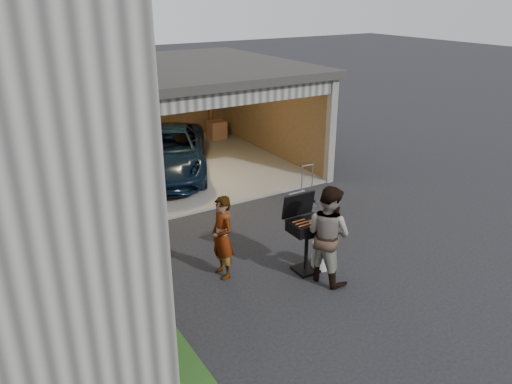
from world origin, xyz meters
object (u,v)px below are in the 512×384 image
minivan (167,154)px  hand_truck (307,197)px  bbq_grill (306,228)px  propane_tank (321,255)px  woman (222,237)px  man (328,234)px  plywood_panel (148,312)px

minivan → hand_truck: minivan is taller
bbq_grill → propane_tank: (0.30, -0.08, -0.59)m
minivan → woman: woman is taller
man → propane_tank: (0.16, 0.35, -0.62)m
minivan → woman: size_ratio=2.97×
minivan → propane_tank: bearing=-60.9°
bbq_grill → plywood_panel: bearing=-172.3°
plywood_panel → man: bearing=-0.4°
propane_tank → woman: bearing=157.1°
minivan → bbq_grill: size_ratio=3.14×
man → woman: bearing=41.7°
bbq_grill → minivan: bearing=91.9°
woman → hand_truck: 3.66m
man → bbq_grill: (-0.14, 0.44, -0.03)m
minivan → plywood_panel: (-2.86, -6.37, -0.14)m
man → bbq_grill: man is taller
propane_tank → plywood_panel: (-3.36, -0.33, 0.22)m
woman → bbq_grill: size_ratio=1.06×
minivan → hand_truck: bearing=-36.2°
woman → man: size_ratio=0.86×
minivan → propane_tank: 6.07m
minivan → hand_truck: size_ratio=4.49×
propane_tank → plywood_panel: bearing=-174.4°
man → hand_truck: bearing=-44.2°
hand_truck → bbq_grill: bearing=-120.4°
minivan → bbq_grill: 5.96m
minivan → bbq_grill: bearing=-63.7°
bbq_grill → hand_truck: (1.83, 2.36, -0.65)m
plywood_panel → bbq_grill: bearing=7.7°
hand_truck → man: bearing=-113.9°
minivan → plywood_panel: bearing=-89.8°
woman → propane_tank: woman is taller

